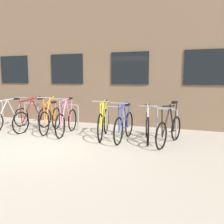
{
  "coord_description": "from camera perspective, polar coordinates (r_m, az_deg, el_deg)",
  "views": [
    {
      "loc": [
        3.63,
        -5.01,
        1.66
      ],
      "look_at": [
        1.16,
        1.6,
        0.68
      ],
      "focal_mm": 40.42,
      "sensor_mm": 36.0,
      "label": 1
    }
  ],
  "objects": [
    {
      "name": "ground_plane",
      "position": [
        6.41,
        -15.03,
        -7.4
      ],
      "size": [
        42.0,
        42.0,
        0.0
      ],
      "primitive_type": "plane",
      "color": "#B2ADA0"
    },
    {
      "name": "storefront_building",
      "position": [
        12.58,
        3.7,
        13.17
      ],
      "size": [
        28.0,
        7.6,
        5.63
      ],
      "color": "#7A604C",
      "rests_on": "ground"
    },
    {
      "name": "bike_rack",
      "position": [
        8.06,
        -9.35,
        -0.54
      ],
      "size": [
        6.58,
        0.05,
        0.81
      ],
      "color": "gray",
      "rests_on": "ground"
    },
    {
      "name": "bicycle_white",
      "position": [
        6.71,
        7.99,
        -3.13
      ],
      "size": [
        0.55,
        1.65,
        0.99
      ],
      "color": "black",
      "rests_on": "ground"
    },
    {
      "name": "bicycle_pink",
      "position": [
        7.48,
        -10.23,
        -2.0
      ],
      "size": [
        0.45,
        1.66,
        1.1
      ],
      "color": "black",
      "rests_on": "ground"
    },
    {
      "name": "bicycle_maroon",
      "position": [
        8.29,
        -17.34,
        -1.34
      ],
      "size": [
        0.44,
        1.75,
        1.1
      ],
      "color": "black",
      "rests_on": "ground"
    },
    {
      "name": "bicycle_blue",
      "position": [
        6.68,
        2.75,
        -3.1
      ],
      "size": [
        0.44,
        1.7,
        1.06
      ],
      "color": "black",
      "rests_on": "ground"
    },
    {
      "name": "bicycle_silver",
      "position": [
        8.74,
        -22.34,
        -1.19
      ],
      "size": [
        0.44,
        1.7,
        1.03
      ],
      "color": "black",
      "rests_on": "ground"
    },
    {
      "name": "bicycle_yellow",
      "position": [
        7.0,
        -1.94,
        -2.42
      ],
      "size": [
        0.54,
        1.74,
        1.08
      ],
      "color": "black",
      "rests_on": "ground"
    },
    {
      "name": "bicycle_black",
      "position": [
        6.43,
        12.82,
        -3.84
      ],
      "size": [
        0.52,
        1.65,
        1.07
      ],
      "color": "black",
      "rests_on": "ground"
    },
    {
      "name": "bicycle_orange",
      "position": [
        7.89,
        -13.71,
        -1.61
      ],
      "size": [
        0.5,
        1.64,
        1.11
      ],
      "color": "black",
      "rests_on": "ground"
    }
  ]
}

